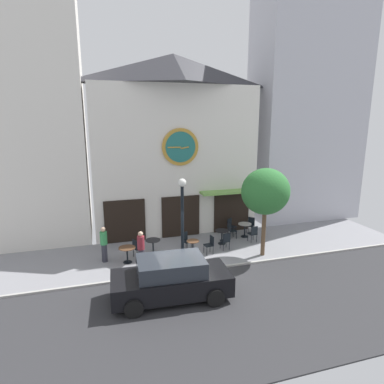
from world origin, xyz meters
TOP-DOWN VIEW (x-y plane):
  - ground_plane at (0.00, -0.92)m, footprint 24.25×10.82m
  - clock_building at (0.85, 5.75)m, footprint 9.19×3.91m
  - neighbor_building_left at (-7.02, 6.96)m, footprint 6.10×4.99m
  - neighbor_building_right at (9.70, 6.12)m, footprint 6.94×3.31m
  - street_lamp at (0.00, 0.91)m, footprint 0.36×0.36m
  - street_tree at (3.98, 0.76)m, footprint 2.30×2.07m
  - cafe_table_leftmost at (-2.40, 1.76)m, footprint 0.77×0.77m
  - cafe_table_near_door at (-1.09, 2.39)m, footprint 0.73×0.73m
  - cafe_table_rightmost at (0.73, 1.71)m, footprint 0.61×0.61m
  - cafe_table_center_left at (2.62, 2.66)m, footprint 0.71×0.71m
  - cafe_table_center at (4.22, 3.26)m, footprint 0.74×0.74m
  - cafe_chair_facing_street at (-1.91, 2.20)m, footprint 0.53×0.53m
  - cafe_chair_under_awning at (3.66, 3.92)m, footprint 0.55×0.55m
  - cafe_chair_near_tree at (0.58, 2.48)m, footprint 0.52×0.52m
  - cafe_chair_corner at (3.38, 3.24)m, footprint 0.41×0.41m
  - cafe_chair_facing_wall at (2.49, 1.85)m, footprint 0.43×0.43m
  - cafe_chair_near_lamp at (4.86, 3.79)m, footprint 0.57×0.57m
  - cafe_chair_left_end at (1.58, 1.64)m, footprint 0.45×0.45m
  - cafe_chair_curbside at (4.30, 2.39)m, footprint 0.44×0.44m
  - pedestrian_green at (-3.39, 2.16)m, footprint 0.45×0.45m
  - pedestrian_maroon at (-1.84, 1.11)m, footprint 0.41×0.41m
  - parked_car_black at (-1.15, -1.75)m, footprint 4.39×2.20m

SIDE VIEW (x-z plane):
  - ground_plane at x=0.00m, z-range -0.09..0.04m
  - cafe_table_rightmost at x=0.73m, z-range 0.11..0.85m
  - cafe_table_near_door at x=-1.09m, z-range 0.16..0.89m
  - cafe_table_center_left at x=2.62m, z-range 0.15..0.89m
  - cafe_chair_facing_street at x=-1.91m, z-range 0.08..0.98m
  - cafe_chair_under_awning at x=3.66m, z-range 0.08..0.98m
  - cafe_chair_near_tree at x=0.58m, z-range 0.08..0.98m
  - cafe_chair_corner at x=3.38m, z-range 0.08..0.98m
  - cafe_chair_facing_wall at x=2.49m, z-range 0.08..0.98m
  - cafe_chair_near_lamp at x=4.86m, z-range 0.08..0.98m
  - cafe_chair_left_end at x=1.58m, z-range 0.08..0.98m
  - cafe_chair_curbside at x=4.30m, z-range 0.08..0.98m
  - cafe_table_leftmost at x=-2.40m, z-range 0.17..0.91m
  - cafe_table_center at x=4.22m, z-range 0.17..0.94m
  - parked_car_black at x=-1.15m, z-range -0.01..1.54m
  - pedestrian_green at x=-3.39m, z-range 0.03..1.70m
  - pedestrian_maroon at x=-1.84m, z-range 0.03..1.70m
  - street_lamp at x=0.00m, z-range 0.03..3.98m
  - street_tree at x=3.98m, z-range 1.02..5.27m
  - clock_building at x=0.85m, z-range 0.14..10.03m
  - neighbor_building_left at x=-7.02m, z-range 0.00..13.02m
  - neighbor_building_right at x=9.70m, z-range 0.00..14.01m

